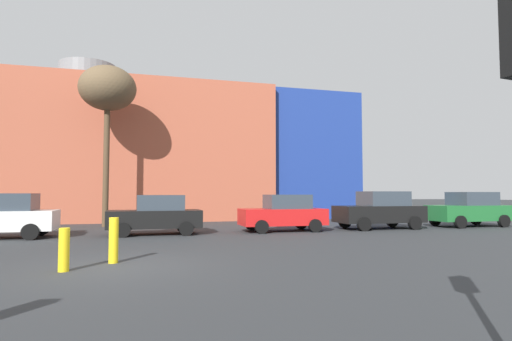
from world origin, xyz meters
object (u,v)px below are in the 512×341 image
(parked_car_5, at_px, (469,209))
(bare_tree_0, at_px, (108,90))
(parked_car_4, at_px, (380,210))
(bollard_yellow_1, at_px, (114,240))
(parked_car_2, at_px, (156,215))
(bollard_yellow_0, at_px, (64,250))
(parked_car_3, at_px, (284,213))
(parked_car_1, at_px, (2,216))

(parked_car_5, xyz_separation_m, bare_tree_0, (-19.13, 5.01, 6.50))
(parked_car_4, height_order, bollard_yellow_1, parked_car_4)
(parked_car_2, relative_size, bollard_yellow_0, 4.00)
(parked_car_3, distance_m, parked_car_4, 5.19)
(parked_car_3, height_order, parked_car_4, parked_car_4)
(bare_tree_0, xyz_separation_m, bollard_yellow_1, (1.23, -12.27, -6.85))
(bare_tree_0, bearing_deg, parked_car_4, -20.19)
(parked_car_5, relative_size, bare_tree_0, 0.49)
(parked_car_2, bearing_deg, bollard_yellow_1, 79.86)
(parked_car_5, relative_size, bollard_yellow_1, 3.69)
(parked_car_1, distance_m, bollard_yellow_1, 8.66)
(parked_car_2, xyz_separation_m, parked_car_4, (11.09, -0.00, 0.09))
(parked_car_4, distance_m, bollard_yellow_0, 15.71)
(parked_car_1, relative_size, bare_tree_0, 0.47)
(parked_car_2, xyz_separation_m, bare_tree_0, (-2.53, 5.01, 6.58))
(parked_car_5, distance_m, bollard_yellow_0, 20.62)
(bollard_yellow_1, bearing_deg, parked_car_5, 22.07)
(parked_car_2, relative_size, parked_car_4, 0.91)
(parked_car_3, xyz_separation_m, bollard_yellow_0, (-8.22, -8.18, -0.37))
(parked_car_1, relative_size, parked_car_2, 1.04)
(bare_tree_0, bearing_deg, parked_car_3, -30.71)
(bare_tree_0, height_order, bollard_yellow_0, bare_tree_0)
(parked_car_5, bearing_deg, parked_car_4, 0.00)
(bollard_yellow_0, bearing_deg, parked_car_3, 44.84)
(parked_car_2, relative_size, parked_car_5, 0.92)
(parked_car_4, height_order, parked_car_5, parked_car_4)
(parked_car_2, relative_size, bare_tree_0, 0.45)
(parked_car_1, bearing_deg, parked_car_4, 180.00)
(bollard_yellow_0, bearing_deg, parked_car_4, 31.37)
(parked_car_1, relative_size, bollard_yellow_1, 3.55)
(parked_car_3, relative_size, parked_car_4, 0.92)
(parked_car_3, xyz_separation_m, bollard_yellow_1, (-7.20, -7.26, -0.28))
(parked_car_5, bearing_deg, bollard_yellow_1, 22.07)
(parked_car_5, xyz_separation_m, bollard_yellow_0, (-18.93, -8.18, -0.43))
(parked_car_3, bearing_deg, parked_car_4, 180.00)
(parked_car_3, distance_m, parked_car_5, 10.71)
(parked_car_3, bearing_deg, parked_car_1, -0.00)
(parked_car_1, xyz_separation_m, bollard_yellow_1, (4.71, -7.26, -0.31))
(parked_car_2, distance_m, parked_car_5, 16.61)
(parked_car_3, bearing_deg, parked_car_2, 0.00)
(parked_car_2, xyz_separation_m, parked_car_5, (16.61, 0.00, 0.07))
(bollard_yellow_1, bearing_deg, parked_car_4, 30.38)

